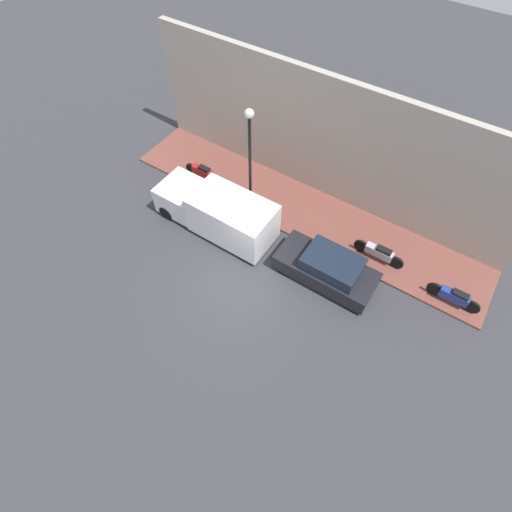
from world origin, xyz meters
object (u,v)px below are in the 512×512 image
Objects in this scene: motorcycle_red at (203,172)px; motorcycle_blue at (454,297)px; parked_car at (327,269)px; scooter_silver at (379,253)px; streetlamp at (250,149)px; delivery_van at (217,211)px.

motorcycle_blue is at bearing -90.62° from motorcycle_red.
scooter_silver is (1.94, -1.35, -0.15)m from parked_car.
scooter_silver is at bearing -34.82° from parked_car.
streetlamp is (-0.25, 8.96, 3.00)m from motorcycle_blue.
streetlamp reaches higher than scooter_silver.
delivery_van is 2.73× the size of motorcycle_red.
streetlamp reaches higher than parked_car.
parked_car reaches higher than motorcycle_red.
streetlamp is at bearing 91.61° from motorcycle_blue.
scooter_silver is 0.41× the size of streetlamp.
delivery_van is 2.68× the size of motorcycle_blue.
motorcycle_blue is 3.16m from scooter_silver.
parked_car is at bearing 109.40° from motorcycle_blue.
motorcycle_red is at bearing 89.38° from motorcycle_blue.
parked_car is 7.64m from motorcycle_red.
motorcycle_red is (0.13, 11.94, 0.01)m from motorcycle_blue.
parked_car is 5.47m from streetlamp.
parked_car is 1.98× the size of motorcycle_blue.
streetlamp is at bearing 73.44° from parked_car.
streetlamp is at bearing 96.03° from scooter_silver.
streetlamp is at bearing -97.28° from motorcycle_red.
parked_car is at bearing -87.87° from delivery_van.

